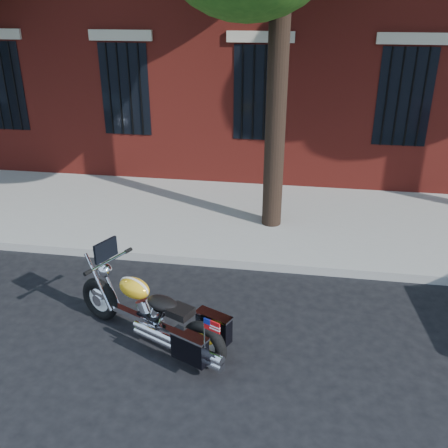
# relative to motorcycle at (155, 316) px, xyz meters

# --- Properties ---
(ground) EXTENTS (120.00, 120.00, 0.00)m
(ground) POSITION_rel_motorcycle_xyz_m (0.69, 0.80, -0.43)
(ground) COLOR black
(ground) RESTS_ON ground
(curb) EXTENTS (40.00, 0.16, 0.15)m
(curb) POSITION_rel_motorcycle_xyz_m (0.69, 2.18, -0.35)
(curb) COLOR gray
(curb) RESTS_ON ground
(sidewalk) EXTENTS (40.00, 3.60, 0.15)m
(sidewalk) POSITION_rel_motorcycle_xyz_m (0.69, 4.06, -0.35)
(sidewalk) COLOR gray
(sidewalk) RESTS_ON ground
(motorcycle) EXTENTS (2.23, 1.40, 1.26)m
(motorcycle) POSITION_rel_motorcycle_xyz_m (0.00, 0.00, 0.00)
(motorcycle) COLOR black
(motorcycle) RESTS_ON ground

